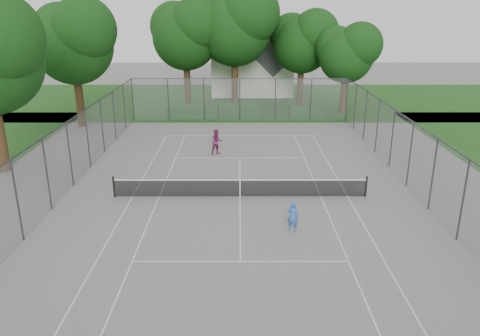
{
  "coord_description": "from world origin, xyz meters",
  "views": [
    {
      "loc": [
        -0.04,
        -22.01,
        9.18
      ],
      "look_at": [
        0.0,
        1.0,
        1.2
      ],
      "focal_mm": 35.0,
      "sensor_mm": 36.0,
      "label": 1
    }
  ],
  "objects_px": {
    "tennis_net": "(240,187)",
    "girl_player": "(293,216)",
    "woman_player": "(217,142)",
    "house": "(252,54)"
  },
  "relations": [
    {
      "from": "girl_player",
      "to": "woman_player",
      "type": "distance_m",
      "value": 11.62
    },
    {
      "from": "woman_player",
      "to": "tennis_net",
      "type": "bearing_deg",
      "value": -100.7
    },
    {
      "from": "tennis_net",
      "to": "woman_player",
      "type": "distance_m",
      "value": 7.36
    },
    {
      "from": "tennis_net",
      "to": "girl_player",
      "type": "distance_m",
      "value": 4.43
    },
    {
      "from": "tennis_net",
      "to": "girl_player",
      "type": "bearing_deg",
      "value": -59.36
    },
    {
      "from": "woman_player",
      "to": "house",
      "type": "bearing_deg",
      "value": 60.52
    },
    {
      "from": "house",
      "to": "woman_player",
      "type": "relative_size",
      "value": 6.39
    },
    {
      "from": "house",
      "to": "woman_player",
      "type": "xyz_separation_m",
      "value": [
        -2.84,
        -22.93,
        -3.47
      ]
    },
    {
      "from": "tennis_net",
      "to": "girl_player",
      "type": "relative_size",
      "value": 9.25
    },
    {
      "from": "house",
      "to": "girl_player",
      "type": "xyz_separation_m",
      "value": [
        0.91,
        -33.93,
        -3.61
      ]
    }
  ]
}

